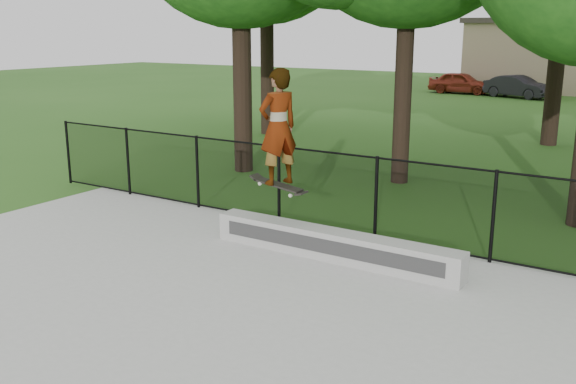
% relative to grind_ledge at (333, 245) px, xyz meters
% --- Properties ---
extents(grind_ledge, '(4.29, 0.40, 0.47)m').
position_rel_grind_ledge_xyz_m(grind_ledge, '(0.00, 0.00, 0.00)').
color(grind_ledge, '#9F9F9A').
rests_on(grind_ledge, concrete_slab).
extents(car_a, '(3.66, 1.50, 1.25)m').
position_rel_grind_ledge_xyz_m(car_a, '(-7.21, 28.59, 0.33)').
color(car_a, maroon).
rests_on(car_a, ground).
extents(car_b, '(3.56, 2.28, 1.21)m').
position_rel_grind_ledge_xyz_m(car_b, '(-3.83, 27.89, 0.31)').
color(car_b, black).
rests_on(car_b, ground).
extents(skater_airborne, '(0.84, 0.81, 2.02)m').
position_rel_grind_ledge_xyz_m(skater_airborne, '(-1.00, -0.06, 1.80)').
color(skater_airborne, black).
rests_on(skater_airborne, ground).
extents(chainlink_fence, '(16.06, 0.06, 1.50)m').
position_rel_grind_ledge_xyz_m(chainlink_fence, '(0.18, 1.20, 0.52)').
color(chainlink_fence, black).
rests_on(chainlink_fence, concrete_slab).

